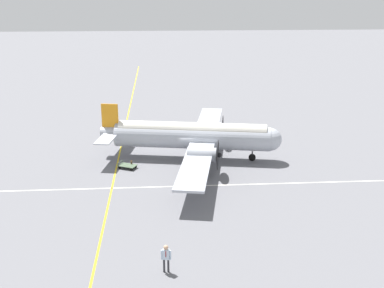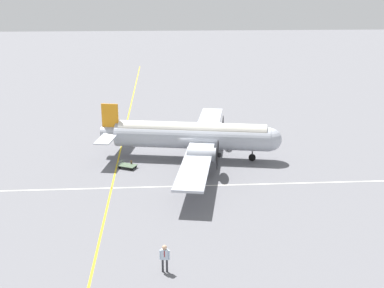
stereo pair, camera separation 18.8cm
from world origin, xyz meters
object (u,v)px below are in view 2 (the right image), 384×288
object	(u,v)px
suitcase_near_door	(131,164)
baggage_cart	(127,165)
airliner_main	(196,136)
crew_foreground	(165,256)

from	to	relation	value
suitcase_near_door	baggage_cart	world-z (taller)	suitcase_near_door
suitcase_near_door	airliner_main	bearing A→B (deg)	-74.35
airliner_main	crew_foreground	xyz separation A→B (m)	(-20.00, 3.35, -1.29)
airliner_main	baggage_cart	size ratio (longest dim) A/B	13.00
suitcase_near_door	crew_foreground	bearing A→B (deg)	-170.75
crew_foreground	suitcase_near_door	bearing A→B (deg)	-73.45
airliner_main	suitcase_near_door	xyz separation A→B (m)	(-1.77, 6.32, -2.11)
crew_foreground	suitcase_near_door	distance (m)	18.49
crew_foreground	suitcase_near_door	xyz separation A→B (m)	(18.23, 2.97, -0.82)
airliner_main	suitcase_near_door	bearing A→B (deg)	-153.96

